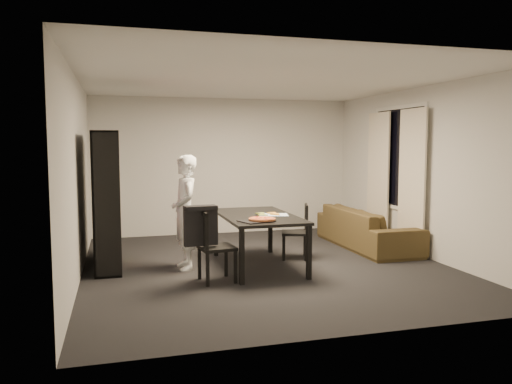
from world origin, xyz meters
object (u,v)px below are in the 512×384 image
object	(u,v)px
dining_table	(258,219)
baking_tray	(256,221)
bookshelf	(107,199)
person	(185,212)
sofa	(367,228)
chair_right	(300,228)
chair_left	(210,242)
pepperoni_pizza	(262,219)

from	to	relation	value
dining_table	baking_tray	distance (m)	0.61
bookshelf	person	distance (m)	1.15
baking_tray	sofa	bearing A→B (deg)	30.57
person	baking_tray	distance (m)	1.09
dining_table	chair_right	world-z (taller)	chair_right
dining_table	baking_tray	bearing A→B (deg)	-107.79
dining_table	chair_right	size ratio (longest dim) A/B	2.14
chair_left	pepperoni_pizza	size ratio (longest dim) A/B	2.58
chair_left	person	distance (m)	0.84
dining_table	chair_left	xyz separation A→B (m)	(-0.79, -0.61, -0.16)
dining_table	pepperoni_pizza	size ratio (longest dim) A/B	5.05
chair_left	baking_tray	world-z (taller)	chair_left
pepperoni_pizza	sofa	distance (m)	2.65
chair_left	sofa	bearing A→B (deg)	-71.11
bookshelf	chair_right	distance (m)	2.84
chair_right	person	size ratio (longest dim) A/B	0.52
chair_left	person	xyz separation A→B (m)	(-0.21, 0.77, 0.28)
pepperoni_pizza	bookshelf	bearing A→B (deg)	148.23
chair_right	chair_left	bearing A→B (deg)	-40.61
chair_left	sofa	world-z (taller)	chair_left
person	chair_right	bearing A→B (deg)	89.46
person	baking_tray	bearing A→B (deg)	42.85
person	pepperoni_pizza	size ratio (longest dim) A/B	4.51
chair_left	pepperoni_pizza	xyz separation A→B (m)	(0.69, 0.05, 0.25)
dining_table	baking_tray	size ratio (longest dim) A/B	4.42
chair_right	baking_tray	size ratio (longest dim) A/B	2.07
person	baking_tray	size ratio (longest dim) A/B	3.95
dining_table	person	size ratio (longest dim) A/B	1.12
chair_left	sofa	xyz separation A→B (m)	(2.93, 1.41, -0.19)
chair_right	sofa	xyz separation A→B (m)	(1.39, 0.49, -0.14)
dining_table	baking_tray	world-z (taller)	baking_tray
pepperoni_pizza	dining_table	bearing A→B (deg)	79.71
bookshelf	sofa	world-z (taller)	bookshelf
baking_tray	pepperoni_pizza	xyz separation A→B (m)	(0.08, 0.02, 0.02)
dining_table	pepperoni_pizza	bearing A→B (deg)	-100.29
bookshelf	chair_left	size ratio (longest dim) A/B	2.11
dining_table	sofa	distance (m)	2.30
sofa	chair_right	bearing A→B (deg)	109.55
bookshelf	chair_right	size ratio (longest dim) A/B	2.30
chair_left	chair_right	xyz separation A→B (m)	(1.54, 0.92, -0.04)
chair_right	pepperoni_pizza	world-z (taller)	chair_right
bookshelf	dining_table	bearing A→B (deg)	-17.41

